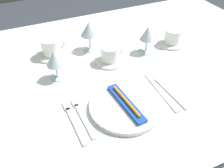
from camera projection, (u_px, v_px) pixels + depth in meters
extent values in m
plane|color=#383D47|center=(109.00, 167.00, 1.53)|extent=(6.00, 6.00, 0.00)
cube|color=white|center=(108.00, 73.00, 1.07)|extent=(1.80, 1.10, 0.04)
cube|color=white|center=(72.00, 38.00, 1.53)|extent=(1.80, 0.01, 0.18)
cylinder|color=brown|center=(182.00, 53.00, 1.87)|extent=(0.07, 0.07, 0.70)
cylinder|color=white|center=(126.00, 106.00, 0.87)|extent=(0.26, 0.26, 0.02)
cube|color=blue|center=(126.00, 103.00, 0.86)|extent=(0.05, 0.21, 0.01)
cylinder|color=orange|center=(126.00, 101.00, 0.86)|extent=(0.02, 0.17, 0.01)
cube|color=beige|center=(85.00, 121.00, 0.83)|extent=(0.02, 0.17, 0.00)
cube|color=beige|center=(75.00, 103.00, 0.90)|extent=(0.02, 0.04, 0.00)
cube|color=beige|center=(76.00, 126.00, 0.81)|extent=(0.02, 0.18, 0.00)
cube|color=beige|center=(66.00, 106.00, 0.88)|extent=(0.02, 0.04, 0.00)
cube|color=beige|center=(163.00, 95.00, 0.93)|extent=(0.03, 0.19, 0.00)
cube|color=beige|center=(149.00, 78.00, 1.01)|extent=(0.02, 0.06, 0.00)
cube|color=beige|center=(171.00, 93.00, 0.93)|extent=(0.02, 0.19, 0.00)
ellipsoid|color=beige|center=(155.00, 78.00, 1.01)|extent=(0.03, 0.04, 0.01)
cylinder|color=white|center=(171.00, 43.00, 1.22)|extent=(0.13, 0.13, 0.01)
cylinder|color=white|center=(172.00, 36.00, 1.19)|extent=(0.08, 0.08, 0.07)
torus|color=white|center=(179.00, 34.00, 1.20)|extent=(0.05, 0.01, 0.05)
cylinder|color=white|center=(52.00, 55.00, 1.14)|extent=(0.14, 0.14, 0.01)
cylinder|color=white|center=(51.00, 47.00, 1.11)|extent=(0.08, 0.08, 0.07)
torus|color=white|center=(60.00, 44.00, 1.12)|extent=(0.05, 0.01, 0.05)
cylinder|color=white|center=(110.00, 61.00, 1.10)|extent=(0.14, 0.14, 0.01)
cylinder|color=white|center=(110.00, 53.00, 1.08)|extent=(0.08, 0.08, 0.07)
torus|color=white|center=(118.00, 51.00, 1.09)|extent=(0.05, 0.01, 0.05)
cylinder|color=silver|center=(58.00, 77.00, 1.01)|extent=(0.06, 0.06, 0.01)
cylinder|color=silver|center=(57.00, 71.00, 0.99)|extent=(0.01, 0.01, 0.06)
cone|color=silver|center=(54.00, 58.00, 0.95)|extent=(0.07, 0.07, 0.06)
cylinder|color=silver|center=(90.00, 49.00, 1.18)|extent=(0.06, 0.06, 0.01)
cylinder|color=silver|center=(90.00, 42.00, 1.16)|extent=(0.01, 0.01, 0.07)
cone|color=silver|center=(89.00, 29.00, 1.12)|extent=(0.08, 0.08, 0.06)
cylinder|color=silver|center=(146.00, 51.00, 1.16)|extent=(0.07, 0.07, 0.01)
cylinder|color=silver|center=(146.00, 45.00, 1.14)|extent=(0.01, 0.01, 0.06)
cone|color=silver|center=(148.00, 33.00, 1.11)|extent=(0.07, 0.07, 0.06)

